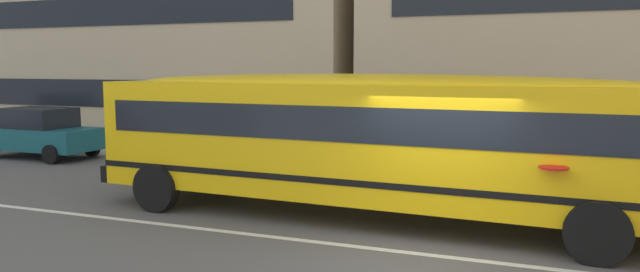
% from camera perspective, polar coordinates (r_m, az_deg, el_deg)
% --- Properties ---
extents(ground_plane, '(400.00, 400.00, 0.00)m').
position_cam_1_polar(ground_plane, '(9.80, 10.71, -11.23)').
color(ground_plane, '#54514F').
extents(sidewalk_far, '(120.00, 3.00, 0.01)m').
position_cam_1_polar(sidewalk_far, '(17.69, 15.62, -3.26)').
color(sidewalk_far, gray).
rests_on(sidewalk_far, ground_plane).
extents(lane_centreline, '(110.00, 0.16, 0.01)m').
position_cam_1_polar(lane_centreline, '(9.80, 10.71, -11.21)').
color(lane_centreline, silver).
rests_on(lane_centreline, ground_plane).
extents(school_bus, '(12.86, 3.35, 2.86)m').
position_cam_1_polar(school_bus, '(11.54, 5.60, 0.21)').
color(school_bus, yellow).
rests_on(school_bus, ground_plane).
extents(parked_car_teal_end_of_row, '(3.94, 1.96, 1.64)m').
position_cam_1_polar(parked_car_teal_end_of_row, '(21.51, -25.33, 0.34)').
color(parked_car_teal_end_of_row, '#195B66').
rests_on(parked_car_teal_end_of_row, ground_plane).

